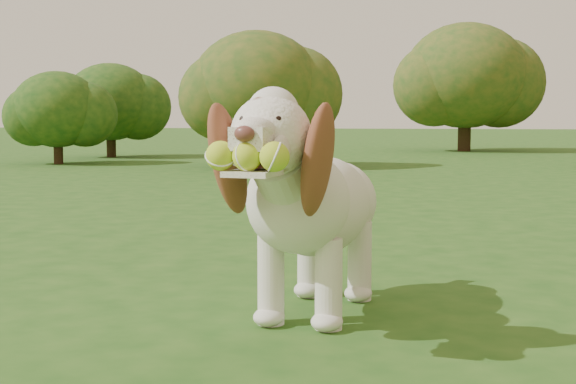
# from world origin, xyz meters

# --- Properties ---
(ground) EXTENTS (80.00, 80.00, 0.00)m
(ground) POSITION_xyz_m (0.00, 0.00, 0.00)
(ground) COLOR #1F4B15
(ground) RESTS_ON ground
(dog) EXTENTS (0.52, 1.26, 0.82)m
(dog) POSITION_xyz_m (-0.50, -0.14, 0.44)
(dog) COLOR silver
(dog) RESTS_ON ground
(shrub_a) EXTENTS (1.33, 1.33, 1.38)m
(shrub_a) POSITION_xyz_m (-5.61, 8.19, 0.81)
(shrub_a) COLOR #382314
(shrub_a) RESTS_ON ground
(shrub_b) EXTENTS (1.83, 1.83, 1.90)m
(shrub_b) POSITION_xyz_m (-2.53, 8.02, 1.12)
(shrub_b) COLOR #382314
(shrub_b) RESTS_ON ground
(shrub_i) EXTENTS (2.48, 2.48, 2.57)m
(shrub_i) POSITION_xyz_m (0.50, 13.61, 1.51)
(shrub_i) COLOR #382314
(shrub_i) RESTS_ON ground
(shrub_e) EXTENTS (1.56, 1.56, 1.62)m
(shrub_e) POSITION_xyz_m (-5.59, 10.14, 0.95)
(shrub_e) COLOR #382314
(shrub_e) RESTS_ON ground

